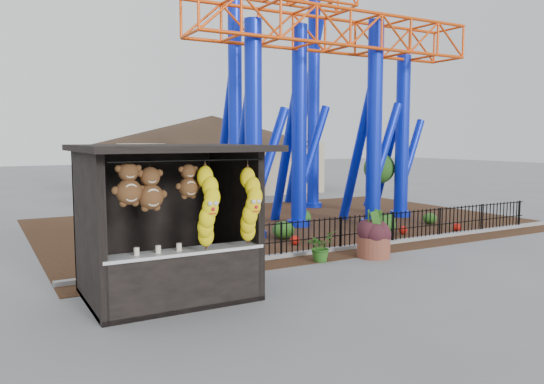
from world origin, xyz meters
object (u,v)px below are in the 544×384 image
roller_coaster (310,55)px  terracotta_planter (374,247)px  prize_booth (171,225)px  potted_plant (321,246)px

roller_coaster → terracotta_planter: roller_coaster is taller
prize_booth → terracotta_planter: prize_booth is taller
roller_coaster → potted_plant: size_ratio=13.54×
roller_coaster → terracotta_planter: size_ratio=12.23×
prize_booth → terracotta_planter: size_ratio=3.89×
roller_coaster → terracotta_planter: bearing=-107.9°
roller_coaster → potted_plant: (-3.61, -6.07, -6.04)m
roller_coaster → terracotta_planter: (-2.05, -6.37, -6.15)m
potted_plant → terracotta_planter: bearing=-29.6°
prize_booth → potted_plant: size_ratio=4.31×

